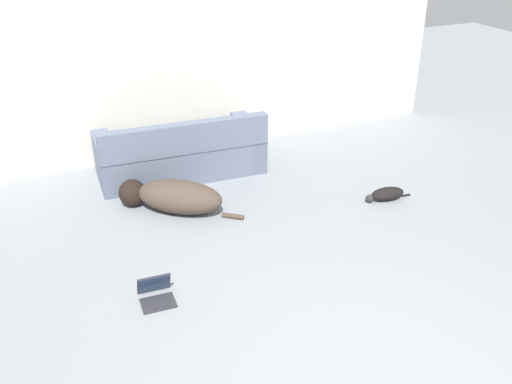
{
  "coord_description": "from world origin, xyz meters",
  "views": [
    {
      "loc": [
        -1.86,
        -2.05,
        3.05
      ],
      "look_at": [
        -0.04,
        2.03,
        0.73
      ],
      "focal_mm": 40.0,
      "sensor_mm": 36.0,
      "label": 1
    }
  ],
  "objects_px": {
    "couch": "(181,154)",
    "laptop_open": "(156,292)",
    "dog": "(172,196)",
    "cat": "(386,194)"
  },
  "relations": [
    {
      "from": "couch",
      "to": "laptop_open",
      "type": "xyz_separation_m",
      "value": [
        -0.94,
        -2.27,
        -0.19
      ]
    },
    {
      "from": "couch",
      "to": "laptop_open",
      "type": "height_order",
      "value": "couch"
    },
    {
      "from": "couch",
      "to": "dog",
      "type": "relative_size",
      "value": 1.66
    },
    {
      "from": "dog",
      "to": "cat",
      "type": "distance_m",
      "value": 2.39
    },
    {
      "from": "couch",
      "to": "dog",
      "type": "height_order",
      "value": "couch"
    },
    {
      "from": "laptop_open",
      "to": "cat",
      "type": "bearing_deg",
      "value": 16.78
    },
    {
      "from": "couch",
      "to": "dog",
      "type": "bearing_deg",
      "value": 69.95
    },
    {
      "from": "couch",
      "to": "dog",
      "type": "distance_m",
      "value": 0.93
    },
    {
      "from": "dog",
      "to": "laptop_open",
      "type": "height_order",
      "value": "dog"
    },
    {
      "from": "dog",
      "to": "cat",
      "type": "relative_size",
      "value": 2.14
    }
  ]
}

